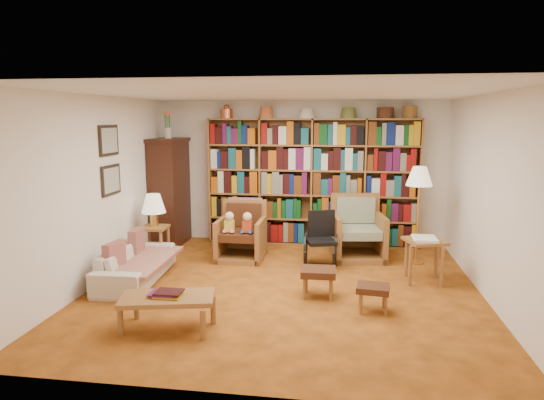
% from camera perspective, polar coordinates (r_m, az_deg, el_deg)
% --- Properties ---
extents(floor, '(5.00, 5.00, 0.00)m').
position_cam_1_polar(floor, '(6.45, 1.44, -10.37)').
color(floor, '#B65E1C').
rests_on(floor, ground).
extents(ceiling, '(5.00, 5.00, 0.00)m').
position_cam_1_polar(ceiling, '(6.06, 1.54, 12.42)').
color(ceiling, white).
rests_on(ceiling, wall_back).
extents(wall_back, '(5.00, 0.00, 5.00)m').
position_cam_1_polar(wall_back, '(8.60, 3.46, 3.24)').
color(wall_back, white).
rests_on(wall_back, floor).
extents(wall_front, '(5.00, 0.00, 5.00)m').
position_cam_1_polar(wall_front, '(3.71, -3.11, -5.28)').
color(wall_front, white).
rests_on(wall_front, floor).
extents(wall_left, '(0.00, 5.00, 5.00)m').
position_cam_1_polar(wall_left, '(6.89, -19.65, 1.10)').
color(wall_left, white).
rests_on(wall_left, floor).
extents(wall_right, '(0.00, 5.00, 5.00)m').
position_cam_1_polar(wall_right, '(6.35, 24.51, 0.11)').
color(wall_right, white).
rests_on(wall_right, floor).
extents(bookshelf, '(3.60, 0.30, 2.42)m').
position_cam_1_polar(bookshelf, '(8.42, 4.72, 2.55)').
color(bookshelf, olive).
rests_on(bookshelf, floor).
extents(curio_cabinet, '(0.50, 0.95, 2.40)m').
position_cam_1_polar(curio_cabinet, '(8.64, -11.93, 1.10)').
color(curio_cabinet, '#361A0E').
rests_on(curio_cabinet, floor).
extents(framed_pictures, '(0.03, 0.52, 0.97)m').
position_cam_1_polar(framed_pictures, '(7.10, -18.54, 4.45)').
color(framed_pictures, black).
rests_on(framed_pictures, wall_left).
extents(sofa, '(1.66, 0.73, 0.48)m').
position_cam_1_polar(sofa, '(6.94, -15.71, -7.21)').
color(sofa, beige).
rests_on(sofa, floor).
extents(sofa_throw, '(0.80, 1.47, 0.04)m').
position_cam_1_polar(sofa_throw, '(6.90, -15.36, -6.74)').
color(sofa_throw, '#C9B992').
rests_on(sofa_throw, sofa).
extents(cushion_left, '(0.14, 0.38, 0.37)m').
position_cam_1_polar(cushion_left, '(7.24, -15.62, -4.75)').
color(cushion_left, maroon).
rests_on(cushion_left, sofa).
extents(cushion_right, '(0.17, 0.37, 0.36)m').
position_cam_1_polar(cushion_right, '(6.63, -18.06, -6.20)').
color(cushion_right, maroon).
rests_on(cushion_right, sofa).
extents(side_table_lamp, '(0.40, 0.40, 0.54)m').
position_cam_1_polar(side_table_lamp, '(7.77, -13.63, -4.06)').
color(side_table_lamp, olive).
rests_on(side_table_lamp, floor).
extents(table_lamp, '(0.37, 0.37, 0.51)m').
position_cam_1_polar(table_lamp, '(7.68, -13.77, -0.52)').
color(table_lamp, gold).
rests_on(table_lamp, side_table_lamp).
extents(armchair_leather, '(0.72, 0.78, 0.92)m').
position_cam_1_polar(armchair_leather, '(7.75, -3.53, -4.05)').
color(armchair_leather, olive).
rests_on(armchair_leather, floor).
extents(armchair_sage, '(0.91, 0.94, 0.99)m').
position_cam_1_polar(armchair_sage, '(7.89, 10.07, -3.90)').
color(armchair_sage, olive).
rests_on(armchair_sage, floor).
extents(wheelchair, '(0.51, 0.67, 0.84)m').
position_cam_1_polar(wheelchair, '(7.29, 5.77, -4.90)').
color(wheelchair, black).
rests_on(wheelchair, floor).
extents(floor_lamp, '(0.40, 0.40, 1.49)m').
position_cam_1_polar(floor_lamp, '(7.58, 16.93, 2.24)').
color(floor_lamp, gold).
rests_on(floor_lamp, floor).
extents(side_table_papers, '(0.60, 0.60, 0.62)m').
position_cam_1_polar(side_table_papers, '(6.87, 17.50, -5.29)').
color(side_table_papers, olive).
rests_on(side_table_papers, floor).
extents(footstool_a, '(0.43, 0.37, 0.36)m').
position_cam_1_polar(footstool_a, '(6.10, 5.48, -8.65)').
color(footstool_a, '#4B2914').
rests_on(footstool_a, floor).
extents(footstool_b, '(0.40, 0.35, 0.31)m').
position_cam_1_polar(footstool_b, '(5.77, 11.80, -10.34)').
color(footstool_b, '#4B2914').
rests_on(footstool_b, floor).
extents(coffee_table, '(1.05, 0.68, 0.42)m').
position_cam_1_polar(coffee_table, '(5.30, -12.21, -11.44)').
color(coffee_table, olive).
rests_on(coffee_table, floor).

